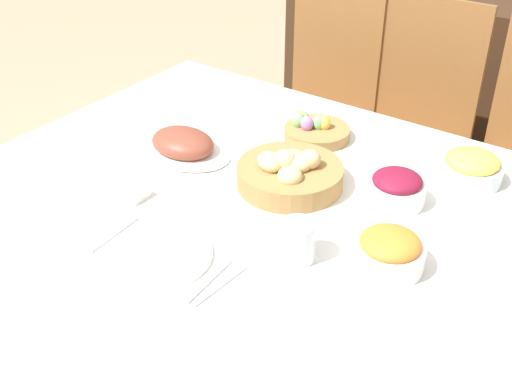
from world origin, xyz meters
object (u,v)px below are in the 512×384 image
(chair_far_left, at_px, (318,100))
(pineapple_bowl, at_px, (471,167))
(dinner_plate, at_px, (160,255))
(beet_salad_bowl, at_px, (396,188))
(carrot_bowl, at_px, (389,251))
(chair_far_center, at_px, (411,126))
(sideboard, at_px, (433,81))
(egg_basket, at_px, (315,130))
(butter_dish, at_px, (128,190))
(bread_basket, at_px, (290,173))
(fork, at_px, (115,234))
(ham_platter, at_px, (183,145))
(spoon, at_px, (220,286))
(drinking_cup, at_px, (298,241))
(knife, at_px, (209,281))

(chair_far_left, bearing_deg, pineapple_bowl, -32.66)
(chair_far_left, height_order, dinner_plate, chair_far_left)
(beet_salad_bowl, bearing_deg, carrot_bowl, -68.26)
(chair_far_center, xyz_separation_m, carrot_bowl, (0.39, -1.08, 0.24))
(chair_far_center, height_order, sideboard, chair_far_center)
(chair_far_center, distance_m, egg_basket, 0.67)
(sideboard, height_order, dinner_plate, sideboard)
(sideboard, distance_m, beet_salad_bowl, 1.65)
(dinner_plate, distance_m, butter_dish, 0.29)
(sideboard, xyz_separation_m, bread_basket, (0.22, -1.64, 0.34))
(carrot_bowl, xyz_separation_m, pineapple_bowl, (0.02, 0.48, -0.00))
(chair_far_left, xyz_separation_m, beet_salad_bowl, (0.71, -0.82, 0.24))
(chair_far_left, xyz_separation_m, fork, (0.22, -1.35, 0.20))
(butter_dish, bearing_deg, chair_far_left, 95.75)
(chair_far_left, distance_m, ham_platter, 0.97)
(ham_platter, distance_m, pineapple_bowl, 0.82)
(pineapple_bowl, xyz_separation_m, spoon, (-0.28, -0.75, -0.04))
(pineapple_bowl, bearing_deg, chair_far_center, 124.44)
(chair_far_left, xyz_separation_m, spoon, (0.55, -1.35, 0.20))
(carrot_bowl, xyz_separation_m, drinking_cup, (-0.18, -0.09, 0.01))
(beet_salad_bowl, bearing_deg, knife, -110.09)
(chair_far_left, bearing_deg, butter_dish, -81.01)
(knife, relative_size, spoon, 1.00)
(ham_platter, bearing_deg, carrot_bowl, -10.67)
(pineapple_bowl, relative_size, butter_dish, 1.66)
(fork, xyz_separation_m, spoon, (0.33, 0.00, 0.00))
(pineapple_bowl, xyz_separation_m, fork, (-0.61, -0.75, -0.04))
(knife, height_order, drinking_cup, drinking_cup)
(carrot_bowl, height_order, spoon, carrot_bowl)
(bread_basket, distance_m, dinner_plate, 0.44)
(carrot_bowl, xyz_separation_m, dinner_plate, (-0.44, -0.27, -0.04))
(egg_basket, xyz_separation_m, fork, (-0.13, -0.72, -0.02))
(chair_far_center, xyz_separation_m, egg_basket, (-0.06, -0.63, 0.22))
(sideboard, xyz_separation_m, fork, (-0.00, -2.07, 0.30))
(chair_far_left, bearing_deg, egg_basket, -57.51)
(egg_basket, bearing_deg, pineapple_bowl, 3.66)
(egg_basket, relative_size, pineapple_bowl, 1.17)
(pineapple_bowl, distance_m, butter_dish, 0.93)
(chair_far_center, relative_size, sideboard, 0.69)
(chair_far_left, xyz_separation_m, carrot_bowl, (0.81, -1.08, 0.24))
(chair_far_center, distance_m, sideboard, 0.75)
(bread_basket, distance_m, drinking_cup, 0.32)
(spoon, bearing_deg, chair_far_center, 99.46)
(carrot_bowl, height_order, butter_dish, carrot_bowl)
(chair_far_left, distance_m, carrot_bowl, 1.37)
(knife, bearing_deg, chair_far_center, 90.30)
(pineapple_bowl, distance_m, dinner_plate, 0.88)
(bread_basket, xyz_separation_m, beet_salad_bowl, (0.27, 0.09, 0.00))
(sideboard, height_order, carrot_bowl, sideboard)
(chair_far_center, xyz_separation_m, spoon, (0.13, -1.35, 0.20))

